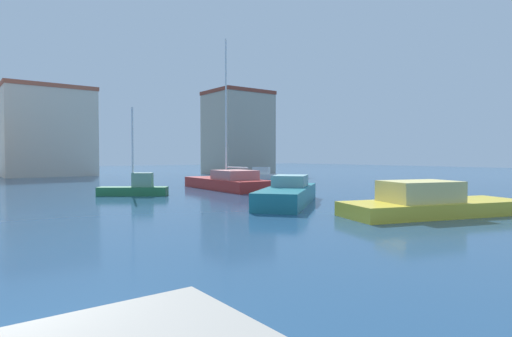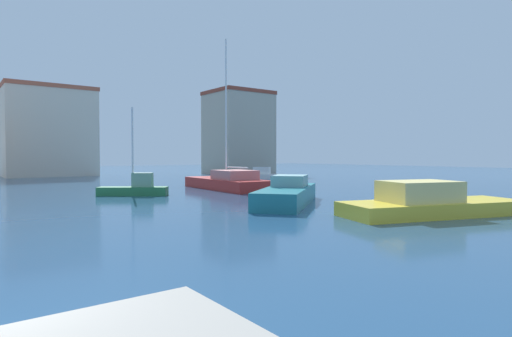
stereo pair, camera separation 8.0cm
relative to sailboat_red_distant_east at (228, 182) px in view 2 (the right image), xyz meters
The scene contains 8 objects.
water 2.72m from the sailboat_red_distant_east, 152.76° to the right, with size 160.00×160.00×0.00m, color navy.
sailboat_red_distant_east is the anchor object (origin of this frame).
motorboat_white_mid_harbor 15.39m from the sailboat_red_distant_east, 41.85° to the left, with size 4.05×4.80×1.29m.
sailboat_green_center_channel 7.55m from the sailboat_red_distant_east, behind, with size 4.22×3.42×5.69m.
motorboat_teal_near_pier 10.40m from the sailboat_red_distant_east, 105.20° to the right, with size 7.41×6.58×1.50m.
motorboat_yellow_inner_mooring 16.93m from the sailboat_red_distant_east, 92.16° to the right, with size 8.69×5.11×1.50m.
harbor_office 31.87m from the sailboat_red_distant_east, 102.44° to the left, with size 10.45×7.15×11.20m.
yacht_club 27.52m from the sailboat_red_distant_east, 53.81° to the left, with size 8.12×7.38×11.63m.
Camera 2 is at (0.10, -5.39, 2.58)m, focal length 29.02 mm.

